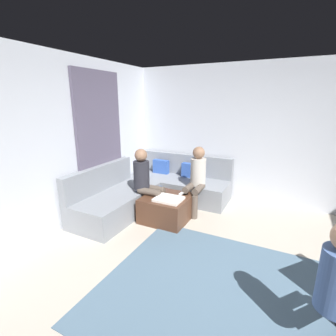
{
  "coord_description": "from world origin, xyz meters",
  "views": [
    {
      "loc": [
        0.24,
        -2.1,
        2.0
      ],
      "look_at": [
        -1.63,
        1.63,
        0.85
      ],
      "focal_mm": 26.33,
      "sensor_mm": 36.0,
      "label": 1
    }
  ],
  "objects_px": {
    "sectional_couch": "(153,190)",
    "person_on_couch_side": "(146,180)",
    "game_remote": "(181,194)",
    "coffee_mug": "(160,189)",
    "ottoman": "(167,208)",
    "person_on_couch_back": "(196,177)"
  },
  "relations": [
    {
      "from": "ottoman",
      "to": "person_on_couch_side",
      "type": "distance_m",
      "value": 0.6
    },
    {
      "from": "sectional_couch",
      "to": "game_remote",
      "type": "bearing_deg",
      "value": -21.32
    },
    {
      "from": "ottoman",
      "to": "game_remote",
      "type": "height_order",
      "value": "game_remote"
    },
    {
      "from": "sectional_couch",
      "to": "coffee_mug",
      "type": "distance_m",
      "value": 0.5
    },
    {
      "from": "ottoman",
      "to": "coffee_mug",
      "type": "relative_size",
      "value": 8.0
    },
    {
      "from": "game_remote",
      "to": "coffee_mug",
      "type": "bearing_deg",
      "value": -174.29
    },
    {
      "from": "sectional_couch",
      "to": "person_on_couch_side",
      "type": "xyz_separation_m",
      "value": [
        0.15,
        -0.49,
        0.38
      ]
    },
    {
      "from": "sectional_couch",
      "to": "person_on_couch_back",
      "type": "height_order",
      "value": "person_on_couch_back"
    },
    {
      "from": "person_on_couch_side",
      "to": "coffee_mug",
      "type": "bearing_deg",
      "value": 131.7
    },
    {
      "from": "sectional_couch",
      "to": "person_on_couch_back",
      "type": "bearing_deg",
      "value": 3.61
    },
    {
      "from": "person_on_couch_side",
      "to": "sectional_couch",
      "type": "bearing_deg",
      "value": -163.23
    },
    {
      "from": "game_remote",
      "to": "person_on_couch_side",
      "type": "relative_size",
      "value": 0.12
    },
    {
      "from": "person_on_couch_side",
      "to": "ottoman",
      "type": "bearing_deg",
      "value": 87.79
    },
    {
      "from": "person_on_couch_back",
      "to": "person_on_couch_side",
      "type": "xyz_separation_m",
      "value": [
        -0.72,
        -0.55,
        0.0
      ]
    },
    {
      "from": "ottoman",
      "to": "game_remote",
      "type": "xyz_separation_m",
      "value": [
        0.18,
        0.22,
        0.22
      ]
    },
    {
      "from": "sectional_couch",
      "to": "ottoman",
      "type": "height_order",
      "value": "sectional_couch"
    },
    {
      "from": "person_on_couch_back",
      "to": "coffee_mug",
      "type": "bearing_deg",
      "value": 35.23
    },
    {
      "from": "ottoman",
      "to": "coffee_mug",
      "type": "bearing_deg",
      "value": 140.71
    },
    {
      "from": "ottoman",
      "to": "person_on_couch_back",
      "type": "xyz_separation_m",
      "value": [
        0.32,
        0.56,
        0.45
      ]
    },
    {
      "from": "coffee_mug",
      "to": "game_remote",
      "type": "relative_size",
      "value": 0.63
    },
    {
      "from": "game_remote",
      "to": "person_on_couch_back",
      "type": "relative_size",
      "value": 0.12
    },
    {
      "from": "sectional_couch",
      "to": "person_on_couch_side",
      "type": "distance_m",
      "value": 0.64
    }
  ]
}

